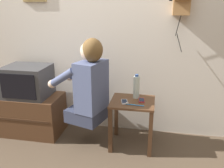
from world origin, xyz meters
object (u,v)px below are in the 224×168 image
(person, at_px, (89,84))
(cell_phone_held, at_px, (124,102))
(cell_phone_spare, at_px, (142,100))
(water_bottle, at_px, (136,87))
(television, at_px, (28,81))
(toothbrush, at_px, (134,105))

(person, distance_m, cell_phone_held, 0.41)
(person, bearing_deg, cell_phone_spare, -62.91)
(cell_phone_spare, xyz_separation_m, water_bottle, (-0.06, 0.07, 0.12))
(cell_phone_held, bearing_deg, television, 160.07)
(person, relative_size, television, 1.81)
(cell_phone_held, distance_m, cell_phone_spare, 0.19)
(water_bottle, bearing_deg, television, -178.58)
(cell_phone_spare, bearing_deg, television, 172.65)
(person, relative_size, cell_phone_spare, 6.90)
(cell_phone_held, bearing_deg, person, 168.99)
(person, xyz_separation_m, television, (-0.77, 0.14, -0.06))
(television, xyz_separation_m, water_bottle, (1.25, 0.03, -0.00))
(person, bearing_deg, water_bottle, -53.48)
(person, relative_size, toothbrush, 4.83)
(water_bottle, distance_m, toothbrush, 0.24)
(cell_phone_held, height_order, water_bottle, water_bottle)
(person, distance_m, toothbrush, 0.51)
(person, height_order, water_bottle, person)
(cell_phone_spare, height_order, toothbrush, toothbrush)
(water_bottle, bearing_deg, toothbrush, -91.72)
(television, distance_m, toothbrush, 1.26)
(television, bearing_deg, cell_phone_spare, -1.84)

